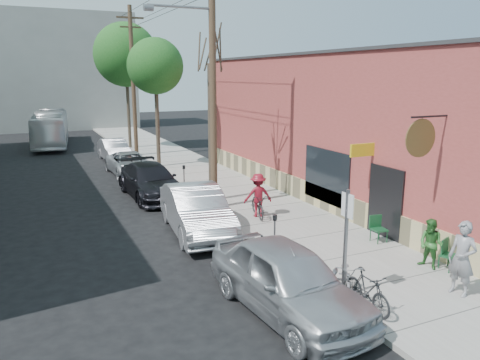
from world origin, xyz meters
name	(u,v)px	position (x,y,z in m)	size (l,w,h in m)	color
ground	(199,260)	(0.00, 0.00, 0.00)	(120.00, 120.00, 0.00)	black
sidewalk	(203,177)	(4.25, 11.00, 0.07)	(4.50, 58.00, 0.15)	#9D9891
cafe_building	(341,126)	(8.99, 4.99, 3.30)	(6.60, 20.20, 6.61)	#9B3C39
end_cap_building	(45,72)	(-2.00, 42.00, 6.00)	(18.00, 8.00, 12.00)	gray
sign_post	(346,234)	(2.35, -4.17, 1.83)	(0.07, 0.45, 2.80)	slate
parking_meter_near	(275,227)	(2.25, -0.77, 0.98)	(0.14, 0.14, 1.24)	slate
parking_meter_far	(184,173)	(2.25, 8.27, 0.98)	(0.14, 0.14, 1.24)	slate
utility_pole_near	(211,81)	(2.39, 4.83, 5.41)	(3.57, 0.28, 10.00)	#503A28
utility_pole_far	(133,80)	(2.45, 19.52, 5.34)	(1.80, 0.28, 10.00)	#503A28
tree_bare	(211,134)	(2.80, 6.03, 3.14)	(0.24, 0.24, 5.98)	#44392C
tree_leafy_mid	(155,66)	(2.80, 14.91, 6.14)	(3.32, 3.32, 7.67)	#44392C
tree_leafy_far	(126,55)	(2.80, 23.27, 7.11)	(4.74, 4.74, 9.34)	#44392C
patio_chair_a	(379,229)	(5.91, -1.39, 0.59)	(0.50, 0.50, 0.88)	#134524
patio_chair_b	(450,255)	(6.16, -4.07, 0.59)	(0.50, 0.50, 0.88)	#134524
patron_grey	(462,258)	(5.14, -5.29, 1.12)	(0.71, 0.47, 1.94)	gray
patron_green	(431,244)	(5.74, -3.74, 0.89)	(0.72, 0.56, 1.47)	#2D6B2B
cyclist	(258,195)	(3.55, 2.93, 1.01)	(1.12, 0.64, 1.73)	maroon
cyclist_bike	(258,205)	(3.55, 2.93, 0.62)	(0.62, 1.77, 0.93)	black
parked_bike_a	(368,290)	(2.47, -4.93, 0.63)	(0.45, 1.61, 0.97)	black
parked_bike_b	(347,278)	(2.46, -4.14, 0.64)	(0.65, 1.86, 0.98)	slate
car_0	(288,279)	(0.80, -4.02, 0.86)	(2.03, 5.04, 1.72)	#ACAFB4
car_1	(196,210)	(0.80, 2.44, 0.86)	(1.81, 5.20, 1.71)	#AFB1B7
car_2	(151,181)	(0.59, 8.24, 0.78)	(2.17, 5.35, 1.55)	black
car_3	(130,164)	(0.80, 13.74, 0.64)	(2.14, 4.64, 1.29)	#AEB1B6
car_4	(114,150)	(0.80, 18.75, 0.72)	(1.53, 4.39, 1.45)	#9E9EA5
bus	(51,128)	(-2.60, 27.91, 1.42)	(2.38, 10.19, 2.84)	silver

